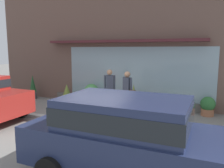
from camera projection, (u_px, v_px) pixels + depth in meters
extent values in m
plane|color=gray|center=(93.00, 123.00, 8.20)|extent=(60.00, 60.00, 0.00)
cube|color=#B2B2AD|center=(90.00, 123.00, 8.01)|extent=(14.00, 0.24, 0.12)
cube|color=brown|center=(124.00, 47.00, 10.72)|extent=(14.00, 0.36, 5.41)
cube|color=#8CA5B2|center=(136.00, 73.00, 10.45)|extent=(6.77, 0.03, 2.35)
cube|color=#4C1E23|center=(121.00, 41.00, 10.36)|extent=(7.37, 0.56, 0.12)
cube|color=#605E59|center=(122.00, 101.00, 10.89)|extent=(7.17, 0.20, 0.36)
cylinder|color=#4C8C47|center=(144.00, 121.00, 8.33)|extent=(0.34, 0.34, 0.06)
cylinder|color=#4C8C47|center=(144.00, 112.00, 8.28)|extent=(0.23, 0.23, 0.66)
sphere|color=#4C8C47|center=(144.00, 101.00, 8.22)|extent=(0.25, 0.25, 0.25)
cylinder|color=#4C8C47|center=(140.00, 110.00, 8.33)|extent=(0.10, 0.09, 0.09)
cylinder|color=#4C8C47|center=(148.00, 111.00, 8.22)|extent=(0.10, 0.09, 0.09)
cylinder|color=#4C8C47|center=(143.00, 112.00, 8.13)|extent=(0.09, 0.10, 0.09)
cylinder|color=#9E9384|center=(128.00, 105.00, 9.12)|extent=(0.12, 0.12, 0.86)
cylinder|color=#9E9384|center=(126.00, 104.00, 9.23)|extent=(0.12, 0.12, 0.86)
cube|color=#333847|center=(127.00, 86.00, 9.06)|extent=(0.34, 0.30, 0.65)
sphere|color=#A37556|center=(127.00, 74.00, 9.00)|extent=(0.23, 0.23, 0.23)
cylinder|color=#333847|center=(131.00, 86.00, 8.92)|extent=(0.08, 0.08, 0.62)
cylinder|color=#333847|center=(124.00, 85.00, 9.20)|extent=(0.08, 0.08, 0.62)
cube|color=#472D1E|center=(132.00, 94.00, 8.89)|extent=(0.26, 0.19, 0.28)
cylinder|color=brown|center=(108.00, 101.00, 9.86)|extent=(0.12, 0.12, 0.87)
cylinder|color=brown|center=(112.00, 101.00, 9.87)|extent=(0.12, 0.12, 0.87)
cube|color=#333847|center=(110.00, 83.00, 9.75)|extent=(0.36, 0.31, 0.65)
sphere|color=#A37556|center=(110.00, 72.00, 9.69)|extent=(0.24, 0.24, 0.24)
cylinder|color=#333847|center=(105.00, 83.00, 9.75)|extent=(0.08, 0.08, 0.62)
cylinder|color=#333847|center=(114.00, 83.00, 9.75)|extent=(0.08, 0.08, 0.62)
cylinder|color=black|center=(21.00, 109.00, 8.84)|extent=(0.68, 0.20, 0.68)
cube|color=navy|center=(135.00, 147.00, 4.55)|extent=(4.50, 1.82, 0.77)
cube|color=navy|center=(124.00, 113.00, 4.54)|extent=(2.49, 1.64, 0.63)
cube|color=#1E2328|center=(124.00, 113.00, 4.54)|extent=(2.53, 1.66, 0.35)
cylinder|color=black|center=(210.00, 160.00, 4.86)|extent=(0.60, 0.19, 0.60)
cylinder|color=black|center=(94.00, 139.00, 5.96)|extent=(0.60, 0.19, 0.60)
cylinder|color=#33473D|center=(171.00, 108.00, 9.56)|extent=(0.32, 0.32, 0.37)
sphere|color=#4C934C|center=(171.00, 101.00, 9.52)|extent=(0.38, 0.38, 0.38)
sphere|color=white|center=(173.00, 99.00, 9.53)|extent=(0.09, 0.09, 0.09)
sphere|color=#E5C64C|center=(171.00, 99.00, 9.59)|extent=(0.09, 0.09, 0.09)
cylinder|color=#33473D|center=(67.00, 99.00, 11.45)|extent=(0.45, 0.45, 0.34)
cone|color=olive|center=(67.00, 90.00, 11.39)|extent=(0.41, 0.41, 0.57)
cylinder|color=#9E6042|center=(207.00, 112.00, 9.12)|extent=(0.48, 0.48, 0.28)
sphere|color=#2D6B33|center=(208.00, 104.00, 9.07)|extent=(0.57, 0.57, 0.57)
sphere|color=#DB4C7A|center=(210.00, 100.00, 9.13)|extent=(0.14, 0.14, 0.14)
cylinder|color=#4C4C51|center=(33.00, 95.00, 12.38)|extent=(0.38, 0.38, 0.35)
cone|color=#23562D|center=(33.00, 83.00, 12.29)|extent=(0.34, 0.34, 0.90)
cylinder|color=#B7B2A3|center=(92.00, 101.00, 10.83)|extent=(0.49, 0.49, 0.36)
sphere|color=#4C934C|center=(91.00, 91.00, 10.76)|extent=(0.70, 0.70, 0.70)
cylinder|color=#4C4C51|center=(133.00, 106.00, 10.21)|extent=(0.36, 0.36, 0.26)
cone|color=olive|center=(134.00, 94.00, 10.13)|extent=(0.32, 0.32, 0.83)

